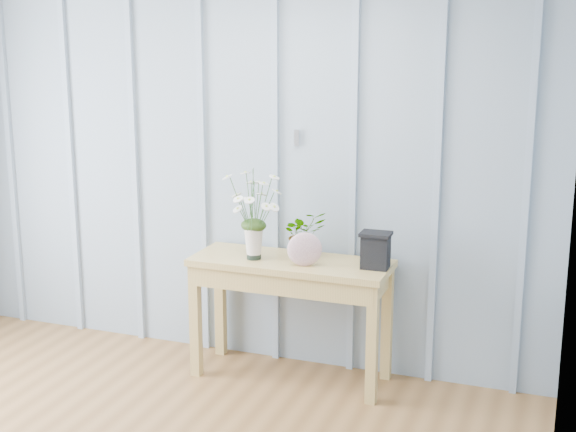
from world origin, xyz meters
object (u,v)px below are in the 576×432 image
at_px(felt_disc_vessel, 305,249).
at_px(sideboard, 291,278).
at_px(carved_box, 376,250).
at_px(daisy_vase, 253,204).

bearing_deg(felt_disc_vessel, sideboard, 120.57).
bearing_deg(sideboard, felt_disc_vessel, -38.52).
distance_m(sideboard, carved_box, 0.56).
xyz_separation_m(felt_disc_vessel, carved_box, (0.39, 0.10, 0.01)).
xyz_separation_m(daisy_vase, felt_disc_vessel, (0.33, -0.04, -0.24)).
height_order(daisy_vase, felt_disc_vessel, daisy_vase).
bearing_deg(daisy_vase, felt_disc_vessel, -6.35).
distance_m(felt_disc_vessel, carved_box, 0.41).
relative_size(sideboard, felt_disc_vessel, 5.93).
bearing_deg(daisy_vase, sideboard, 15.12).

